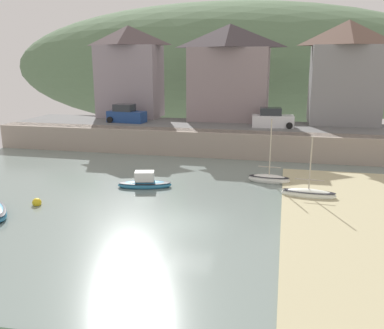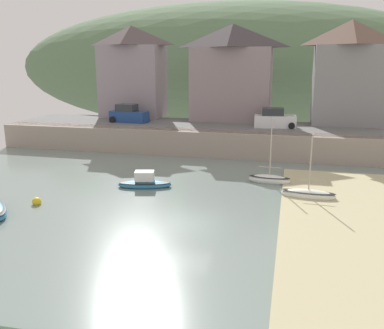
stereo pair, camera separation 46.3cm
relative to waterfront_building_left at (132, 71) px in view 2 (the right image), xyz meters
name	(u,v)px [view 2 (the right image)]	position (x,y,z in m)	size (l,w,h in m)	color
ground	(161,324)	(14.50, -34.76, -7.55)	(48.00, 41.00, 0.61)	gray
quay_seawall	(233,142)	(13.10, -7.70, -6.36)	(48.00, 9.40, 2.40)	gray
hillside_backdrop	(232,67)	(7.41, 30.00, 0.05)	(80.00, 44.00, 22.18)	#567350
waterfront_building_left	(132,71)	(0.00, 0.00, 0.00)	(7.40, 4.81, 10.44)	gray
waterfront_building_centre	(232,72)	(11.77, 0.00, -0.02)	(8.88, 5.78, 10.41)	gray
waterfront_building_right	(348,72)	(23.95, 0.00, 0.07)	(7.26, 6.24, 10.58)	gray
motorboat_with_cabin	(145,183)	(8.37, -19.47, -7.39)	(4.06, 2.15, 1.32)	teal
sailboat_blue_trim	(308,194)	(19.83, -19.26, -7.45)	(3.65, 1.28, 4.32)	white
sailboat_nearest_shore	(269,179)	(17.10, -16.24, -7.43)	(3.16, 1.15, 4.99)	white
parked_car_near_slipway	(129,115)	(1.18, -4.50, -4.51)	(4.27, 2.16, 1.95)	navy
parked_car_by_wall	(274,119)	(16.80, -4.50, -4.51)	(4.22, 2.01, 1.95)	silver
mooring_buoy	(37,202)	(2.94, -24.61, -7.54)	(0.57, 0.57, 0.57)	yellow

